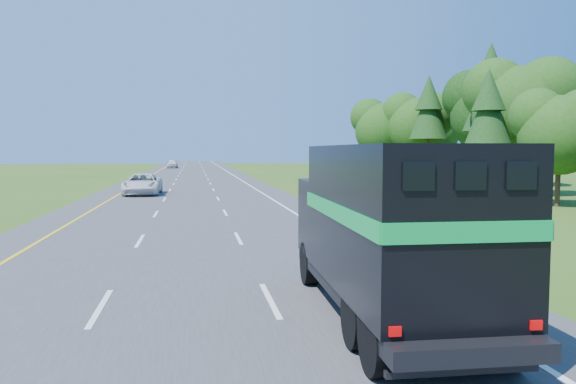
% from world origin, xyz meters
% --- Properties ---
extents(road, '(15.00, 260.00, 0.04)m').
position_xyz_m(road, '(0.00, 50.00, 0.02)').
color(road, '#38383A').
rests_on(road, ground).
extents(lane_markings, '(11.15, 260.00, 0.01)m').
position_xyz_m(lane_markings, '(0.00, 50.00, 0.04)').
color(lane_markings, yellow).
rests_on(lane_markings, road).
extents(horse_truck, '(2.67, 7.86, 3.45)m').
position_xyz_m(horse_truck, '(3.94, 9.16, 1.88)').
color(horse_truck, black).
rests_on(horse_truck, road).
extents(white_suv, '(2.74, 5.80, 1.60)m').
position_xyz_m(white_suv, '(-3.68, 42.68, 0.84)').
color(white_suv, silver).
rests_on(white_suv, road).
extents(far_car, '(2.13, 4.76, 1.59)m').
position_xyz_m(far_car, '(-3.81, 108.27, 0.84)').
color(far_car, silver).
rests_on(far_car, road).
extents(delineator, '(0.08, 0.05, 1.01)m').
position_xyz_m(delineator, '(9.60, 12.77, 0.54)').
color(delineator, '#E84A0C').
rests_on(delineator, ground).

